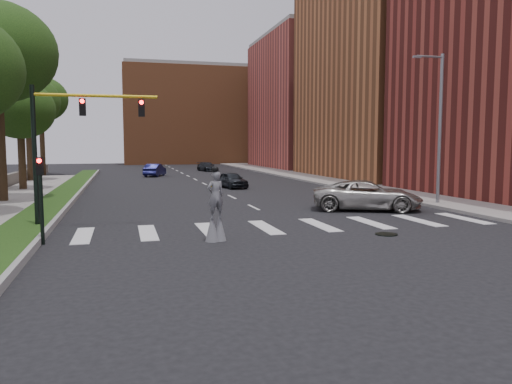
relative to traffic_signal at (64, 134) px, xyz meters
name	(u,v)px	position (x,y,z in m)	size (l,w,h in m)	color
ground_plane	(301,230)	(9.78, -3.00, -4.15)	(160.00, 160.00, 0.00)	black
grass_median	(67,191)	(-1.72, 17.00, -4.03)	(2.00, 60.00, 0.25)	#1B3A10
median_curb	(81,191)	(-0.67, 17.00, -4.01)	(0.20, 60.00, 0.28)	gray
sidewalk_right	(333,181)	(22.28, 22.00, -4.06)	(5.00, 90.00, 0.18)	gray
manhole	(386,234)	(12.78, -5.00, -4.13)	(0.90, 0.90, 0.04)	black
building_mid	(395,69)	(31.78, 27.00, 7.85)	(16.00, 22.00, 24.00)	#A15A32
building_far	(314,104)	(31.78, 51.00, 5.85)	(16.00, 22.00, 20.00)	#BC4F45
building_backdrop	(192,117)	(15.78, 75.00, 4.85)	(26.00, 14.00, 18.00)	#A15A32
streetlight	(439,124)	(20.68, 3.00, 0.75)	(2.05, 0.20, 9.00)	slate
traffic_signal	(64,134)	(0.00, 0.00, 0.00)	(5.30, 0.23, 6.20)	black
secondary_signal	(41,192)	(-0.52, -3.50, -2.20)	(0.25, 0.21, 3.23)	black
stilt_performer	(216,211)	(5.78, -4.50, -2.99)	(0.83, 0.60, 2.87)	black
suv_crossing	(367,195)	(15.65, 2.19, -3.31)	(2.78, 6.02, 1.67)	#A9A7A0
car_near	(232,180)	(11.31, 18.05, -3.47)	(1.61, 4.00, 1.36)	black
car_mid	(155,170)	(6.02, 35.37, -3.43)	(1.52, 4.37, 1.44)	#16174F
car_far	(207,167)	(13.64, 44.52, -3.54)	(1.72, 4.22, 1.23)	black
tree_3	(20,110)	(-5.21, 19.58, 2.19)	(5.35, 5.35, 8.65)	black
tree_4	(27,102)	(-6.32, 29.80, 3.59)	(6.14, 6.14, 10.40)	black
tree_5	(41,100)	(-6.55, 39.81, 4.68)	(6.15, 6.15, 11.50)	black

